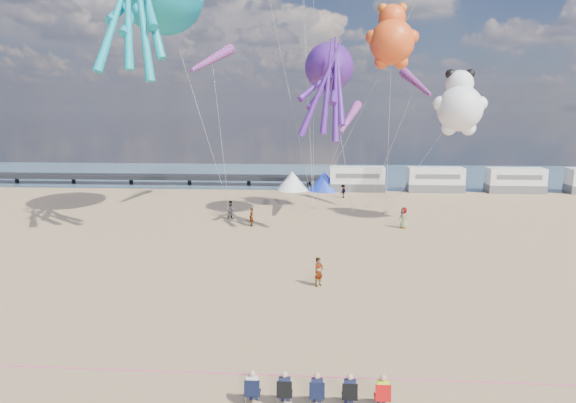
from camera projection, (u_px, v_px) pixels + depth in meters
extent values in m
plane|color=tan|center=(285.00, 322.00, 24.45)|extent=(120.00, 120.00, 0.00)
plane|color=#3C5D73|center=(311.00, 175.00, 78.45)|extent=(120.00, 120.00, 0.00)
cube|color=black|center=(102.00, 176.00, 69.28)|extent=(60.00, 3.00, 0.50)
cube|color=silver|center=(357.00, 179.00, 63.07)|extent=(6.60, 2.50, 3.00)
cube|color=silver|center=(435.00, 180.00, 62.45)|extent=(6.60, 2.50, 3.00)
cube|color=silver|center=(515.00, 180.00, 61.84)|extent=(6.60, 2.50, 3.00)
cone|color=white|center=(292.00, 181.00, 63.64)|extent=(4.00, 4.00, 2.40)
cone|color=#1933CC|center=(324.00, 181.00, 63.38)|extent=(4.00, 4.00, 2.40)
cylinder|color=#F2338C|center=(276.00, 375.00, 19.54)|extent=(34.00, 0.03, 0.03)
imported|color=tan|center=(319.00, 272.00, 29.27)|extent=(0.72, 0.72, 1.69)
imported|color=#7F6659|center=(404.00, 218.00, 43.47)|extent=(0.77, 0.78, 1.81)
imported|color=#7F6659|center=(231.00, 210.00, 47.14)|extent=(0.97, 0.82, 1.69)
imported|color=#7F6659|center=(343.00, 191.00, 58.28)|extent=(0.88, 0.94, 1.54)
imported|color=#7F6659|center=(251.00, 217.00, 44.14)|extent=(1.12, 1.51, 1.59)
cube|color=gray|center=(229.00, 208.00, 52.02)|extent=(0.50, 0.35, 0.22)
cube|color=gray|center=(353.00, 210.00, 50.70)|extent=(0.50, 0.35, 0.22)
cube|color=gray|center=(386.00, 213.00, 49.56)|extent=(0.50, 0.35, 0.22)
cube|color=gray|center=(368.00, 206.00, 53.16)|extent=(0.50, 0.35, 0.22)
cube|color=gray|center=(313.00, 208.00, 51.87)|extent=(0.50, 0.35, 0.22)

